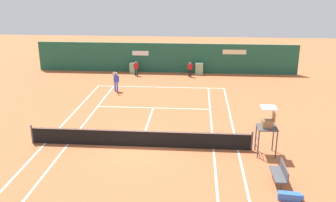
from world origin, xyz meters
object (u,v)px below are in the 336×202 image
ball_kid_left_post (190,68)px  player_bench (280,173)px  ball_kid_right_post (136,67)px  player_on_baseline (116,80)px  umpire_chair (268,125)px  tennis_ball_by_sideline (186,102)px  equipment_bag (292,197)px  tennis_ball_near_service_line (222,117)px

ball_kid_left_post → player_bench: bearing=100.2°
ball_kid_right_post → player_on_baseline: bearing=77.3°
umpire_chair → tennis_ball_by_sideline: (-4.40, 8.09, -1.61)m
umpire_chair → player_on_baseline: size_ratio=1.44×
equipment_bag → player_on_baseline: (-10.48, 14.82, 0.78)m
umpire_chair → tennis_ball_by_sideline: size_ratio=38.03×
equipment_bag → player_on_baseline: 18.17m
ball_kid_right_post → tennis_ball_near_service_line: 12.84m
umpire_chair → player_bench: bearing=-177.1°
umpire_chair → ball_kid_left_post: umpire_chair is taller
equipment_bag → ball_kid_right_post: ball_kid_right_post is taller
player_bench → player_on_baseline: size_ratio=0.85×
player_on_baseline → tennis_ball_near_service_line: (8.17, -5.32, -0.91)m
player_on_baseline → tennis_ball_by_sideline: bearing=134.3°
umpire_chair → player_on_baseline: umpire_chair is taller
umpire_chair → ball_kid_left_post: size_ratio=1.87×
player_bench → ball_kid_left_post: bearing=13.4°
equipment_bag → ball_kid_left_post: bearing=103.1°
player_bench → player_on_baseline: bearing=37.2°
equipment_bag → player_on_baseline: bearing=125.2°
umpire_chair → ball_kid_right_post: bearing=30.6°
ball_kid_left_post → tennis_ball_by_sideline: bearing=85.9°
umpire_chair → tennis_ball_near_service_line: size_ratio=38.03×
player_on_baseline → ball_kid_left_post: size_ratio=1.30×
umpire_chair → ball_kid_right_post: umpire_chair is taller
player_bench → player_on_baseline: (-10.25, 13.48, 0.43)m
player_bench → ball_kid_left_post: size_ratio=1.11×
ball_kid_left_post → ball_kid_right_post: bearing=-3.2°
player_bench → tennis_ball_near_service_line: (-2.08, 8.16, -0.48)m
player_on_baseline → tennis_ball_near_service_line: size_ratio=26.36×
umpire_chair → ball_kid_right_post: size_ratio=1.87×
equipment_bag → ball_kid_left_post: ball_kid_left_post is taller
tennis_ball_by_sideline → tennis_ball_near_service_line: (2.47, -2.84, 0.00)m
umpire_chair → player_bench: size_ratio=1.69×
equipment_bag → ball_kid_left_post: size_ratio=0.78×
ball_kid_right_post → tennis_ball_near_service_line: (7.37, -10.49, -0.76)m
player_bench → umpire_chair: bearing=2.9°
player_bench → equipment_bag: size_ratio=1.43×
equipment_bag → ball_kid_left_post: 20.53m
tennis_ball_near_service_line → player_on_baseline: bearing=146.9°
umpire_chair → tennis_ball_by_sideline: 9.35m
player_bench → ball_kid_left_post: 19.17m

